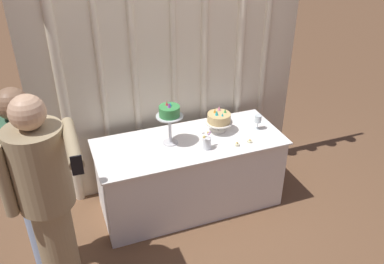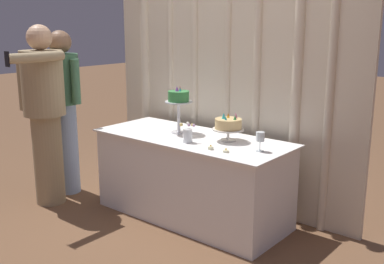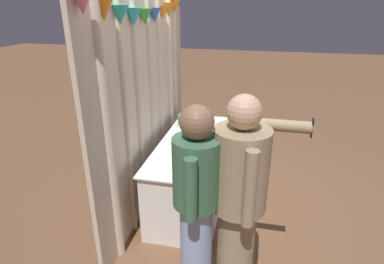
{
  "view_description": "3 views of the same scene",
  "coord_description": "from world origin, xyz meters",
  "px_view_note": "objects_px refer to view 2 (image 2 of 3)",
  "views": [
    {
      "loc": [
        -1.11,
        -2.88,
        2.69
      ],
      "look_at": [
        0.03,
        0.11,
        0.83
      ],
      "focal_mm": 37.89,
      "sensor_mm": 36.0,
      "label": 1
    },
    {
      "loc": [
        2.47,
        -2.89,
        1.71
      ],
      "look_at": [
        0.08,
        0.0,
        0.81
      ],
      "focal_mm": 43.57,
      "sensor_mm": 36.0,
      "label": 2
    },
    {
      "loc": [
        -3.18,
        -0.59,
        2.21
      ],
      "look_at": [
        -0.0,
        0.12,
        0.85
      ],
      "focal_mm": 30.04,
      "sensor_mm": 36.0,
      "label": 3
    }
  ],
  "objects_px": {
    "cake_display_nearright": "(228,125)",
    "flower_vase": "(188,135)",
    "guest_girl_blue_dress": "(44,109)",
    "tealight_far_left": "(211,148)",
    "guest_man_pink_jacket": "(64,106)",
    "wine_glass": "(260,137)",
    "cake_display_nearleft": "(179,100)",
    "cake_table": "(192,177)",
    "tealight_near_left": "(226,151)"
  },
  "relations": [
    {
      "from": "tealight_near_left",
      "to": "guest_man_pink_jacket",
      "type": "bearing_deg",
      "value": -176.8
    },
    {
      "from": "cake_display_nearleft",
      "to": "flower_vase",
      "type": "bearing_deg",
      "value": -36.54
    },
    {
      "from": "cake_table",
      "to": "cake_display_nearright",
      "type": "bearing_deg",
      "value": 13.62
    },
    {
      "from": "wine_glass",
      "to": "tealight_far_left",
      "type": "bearing_deg",
      "value": -147.35
    },
    {
      "from": "guest_man_pink_jacket",
      "to": "cake_display_nearleft",
      "type": "bearing_deg",
      "value": 16.37
    },
    {
      "from": "cake_display_nearleft",
      "to": "flower_vase",
      "type": "height_order",
      "value": "cake_display_nearleft"
    },
    {
      "from": "cake_display_nearright",
      "to": "tealight_near_left",
      "type": "height_order",
      "value": "cake_display_nearright"
    },
    {
      "from": "cake_table",
      "to": "flower_vase",
      "type": "xyz_separation_m",
      "value": [
        0.1,
        -0.17,
        0.43
      ]
    },
    {
      "from": "flower_vase",
      "to": "tealight_near_left",
      "type": "relative_size",
      "value": 3.56
    },
    {
      "from": "tealight_far_left",
      "to": "guest_man_pink_jacket",
      "type": "distance_m",
      "value": 1.75
    },
    {
      "from": "wine_glass",
      "to": "tealight_far_left",
      "type": "relative_size",
      "value": 3.42
    },
    {
      "from": "cake_display_nearleft",
      "to": "tealight_near_left",
      "type": "distance_m",
      "value": 0.78
    },
    {
      "from": "cake_display_nearleft",
      "to": "cake_display_nearright",
      "type": "relative_size",
      "value": 1.6
    },
    {
      "from": "cake_display_nearright",
      "to": "wine_glass",
      "type": "relative_size",
      "value": 1.74
    },
    {
      "from": "tealight_far_left",
      "to": "flower_vase",
      "type": "bearing_deg",
      "value": 169.04
    },
    {
      "from": "cake_display_nearleft",
      "to": "guest_girl_blue_dress",
      "type": "height_order",
      "value": "guest_girl_blue_dress"
    },
    {
      "from": "tealight_near_left",
      "to": "flower_vase",
      "type": "bearing_deg",
      "value": 174.19
    },
    {
      "from": "cake_display_nearleft",
      "to": "flower_vase",
      "type": "distance_m",
      "value": 0.41
    },
    {
      "from": "cake_display_nearleft",
      "to": "wine_glass",
      "type": "height_order",
      "value": "cake_display_nearleft"
    },
    {
      "from": "cake_display_nearright",
      "to": "guest_girl_blue_dress",
      "type": "xyz_separation_m",
      "value": [
        -1.6,
        -0.68,
        0.04
      ]
    },
    {
      "from": "tealight_far_left",
      "to": "guest_man_pink_jacket",
      "type": "bearing_deg",
      "value": -176.93
    },
    {
      "from": "cake_display_nearleft",
      "to": "wine_glass",
      "type": "distance_m",
      "value": 0.89
    },
    {
      "from": "guest_man_pink_jacket",
      "to": "flower_vase",
      "type": "bearing_deg",
      "value": 5.72
    },
    {
      "from": "cake_display_nearleft",
      "to": "cake_table",
      "type": "bearing_deg",
      "value": -11.21
    },
    {
      "from": "cake_display_nearleft",
      "to": "guest_man_pink_jacket",
      "type": "height_order",
      "value": "guest_man_pink_jacket"
    },
    {
      "from": "cake_display_nearleft",
      "to": "wine_glass",
      "type": "bearing_deg",
      "value": -3.57
    },
    {
      "from": "cake_table",
      "to": "tealight_far_left",
      "type": "distance_m",
      "value": 0.58
    },
    {
      "from": "cake_display_nearright",
      "to": "guest_girl_blue_dress",
      "type": "distance_m",
      "value": 1.74
    },
    {
      "from": "cake_display_nearleft",
      "to": "tealight_far_left",
      "type": "bearing_deg",
      "value": -25.0
    },
    {
      "from": "cake_table",
      "to": "cake_display_nearright",
      "type": "distance_m",
      "value": 0.61
    },
    {
      "from": "cake_table",
      "to": "cake_display_nearleft",
      "type": "xyz_separation_m",
      "value": [
        -0.18,
        0.03,
        0.67
      ]
    },
    {
      "from": "cake_display_nearleft",
      "to": "flower_vase",
      "type": "xyz_separation_m",
      "value": [
        0.27,
        -0.2,
        -0.23
      ]
    },
    {
      "from": "cake_table",
      "to": "wine_glass",
      "type": "relative_size",
      "value": 11.65
    },
    {
      "from": "wine_glass",
      "to": "flower_vase",
      "type": "distance_m",
      "value": 0.61
    },
    {
      "from": "tealight_far_left",
      "to": "wine_glass",
      "type": "bearing_deg",
      "value": 32.65
    },
    {
      "from": "cake_table",
      "to": "wine_glass",
      "type": "xyz_separation_m",
      "value": [
        0.69,
        -0.02,
        0.48
      ]
    },
    {
      "from": "cake_display_nearright",
      "to": "flower_vase",
      "type": "height_order",
      "value": "cake_display_nearright"
    },
    {
      "from": "cake_display_nearleft",
      "to": "guest_girl_blue_dress",
      "type": "xyz_separation_m",
      "value": [
        -1.09,
        -0.64,
        -0.12
      ]
    },
    {
      "from": "guest_girl_blue_dress",
      "to": "wine_glass",
      "type": "bearing_deg",
      "value": 16.54
    },
    {
      "from": "wine_glass",
      "to": "cake_table",
      "type": "bearing_deg",
      "value": 178.4
    },
    {
      "from": "guest_girl_blue_dress",
      "to": "cake_display_nearright",
      "type": "bearing_deg",
      "value": 23.1
    },
    {
      "from": "wine_glass",
      "to": "cake_display_nearright",
      "type": "bearing_deg",
      "value": 164.96
    },
    {
      "from": "flower_vase",
      "to": "cake_display_nearleft",
      "type": "bearing_deg",
      "value": 143.46
    },
    {
      "from": "cake_display_nearright",
      "to": "guest_girl_blue_dress",
      "type": "height_order",
      "value": "guest_girl_blue_dress"
    },
    {
      "from": "wine_glass",
      "to": "tealight_near_left",
      "type": "height_order",
      "value": "wine_glass"
    },
    {
      "from": "cake_display_nearright",
      "to": "guest_man_pink_jacket",
      "type": "distance_m",
      "value": 1.74
    },
    {
      "from": "tealight_far_left",
      "to": "guest_girl_blue_dress",
      "type": "height_order",
      "value": "guest_girl_blue_dress"
    },
    {
      "from": "flower_vase",
      "to": "tealight_far_left",
      "type": "bearing_deg",
      "value": -10.96
    },
    {
      "from": "cake_display_nearleft",
      "to": "guest_man_pink_jacket",
      "type": "xyz_separation_m",
      "value": [
        -1.19,
        -0.35,
        -0.14
      ]
    },
    {
      "from": "wine_glass",
      "to": "tealight_far_left",
      "type": "distance_m",
      "value": 0.39
    }
  ]
}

